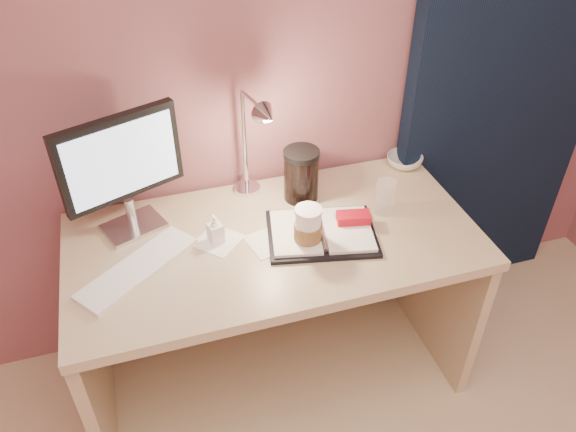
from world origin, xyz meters
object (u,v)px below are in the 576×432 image
object	(u,v)px
desk	(270,271)
monitor	(120,165)
keyboard	(138,268)
dark_jar	(301,177)
desk_lamp	(244,143)
bowl	(405,161)
coffee_cup	(308,228)
planner	(324,231)
clear_cup	(385,197)
lotion_bottle	(215,229)

from	to	relation	value
desk	monitor	xyz separation A→B (m)	(-0.45, 0.12, 0.49)
keyboard	dark_jar	world-z (taller)	dark_jar
desk_lamp	bowl	bearing A→B (deg)	-5.53
keyboard	coffee_cup	distance (m)	0.56
desk	monitor	world-z (taller)	monitor
planner	coffee_cup	distance (m)	0.10
keyboard	planner	xyz separation A→B (m)	(0.63, -0.01, 0.01)
desk	monitor	size ratio (longest dim) A/B	3.23
planner	dark_jar	bearing A→B (deg)	104.15
desk	planner	world-z (taller)	planner
desk	clear_cup	distance (m)	0.51
desk	clear_cup	size ratio (longest dim) A/B	11.16
monitor	coffee_cup	distance (m)	0.64
coffee_cup	keyboard	bearing A→B (deg)	175.80
bowl	desk_lamp	distance (m)	0.72
monitor	coffee_cup	world-z (taller)	monitor
desk	lotion_bottle	xyz separation A→B (m)	(-0.19, -0.04, 0.28)
coffee_cup	lotion_bottle	distance (m)	0.31
keyboard	clear_cup	size ratio (longest dim) A/B	3.33
desk	bowl	bearing A→B (deg)	18.02
keyboard	desk_lamp	distance (m)	0.54
lotion_bottle	coffee_cup	bearing A→B (deg)	-20.57
dark_jar	desk_lamp	bearing A→B (deg)	-179.41
coffee_cup	lotion_bottle	bearing A→B (deg)	159.43
keyboard	desk_lamp	xyz separation A→B (m)	(0.41, 0.22, 0.26)
planner	desk_lamp	xyz separation A→B (m)	(-0.21, 0.23, 0.26)
coffee_cup	dark_jar	xyz separation A→B (m)	(0.06, 0.27, 0.02)
planner	dark_jar	size ratio (longest dim) A/B	2.32
desk	keyboard	bearing A→B (deg)	-167.16
bowl	coffee_cup	bearing A→B (deg)	-146.66
lotion_bottle	dark_jar	distance (m)	0.39
clear_cup	bowl	bearing A→B (deg)	50.52
monitor	coffee_cup	xyz separation A→B (m)	(0.55, -0.26, -0.19)
planner	bowl	world-z (taller)	planner
bowl	desk_lamp	bearing A→B (deg)	-172.76
desk	keyboard	size ratio (longest dim) A/B	3.35
clear_cup	dark_jar	world-z (taller)	dark_jar
planner	clear_cup	world-z (taller)	clear_cup
desk	planner	distance (m)	0.31
dark_jar	desk	bearing A→B (deg)	-142.91
clear_cup	dark_jar	distance (m)	0.31
planner	coffee_cup	bearing A→B (deg)	-142.52
clear_cup	dark_jar	size ratio (longest dim) A/B	0.70
coffee_cup	dark_jar	world-z (taller)	dark_jar
planner	bowl	distance (m)	0.56
bowl	desk_lamp	world-z (taller)	desk_lamp
keyboard	dark_jar	size ratio (longest dim) A/B	2.33
desk	monitor	distance (m)	0.68
desk	desk_lamp	size ratio (longest dim) A/B	3.24
coffee_cup	monitor	bearing A→B (deg)	154.42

